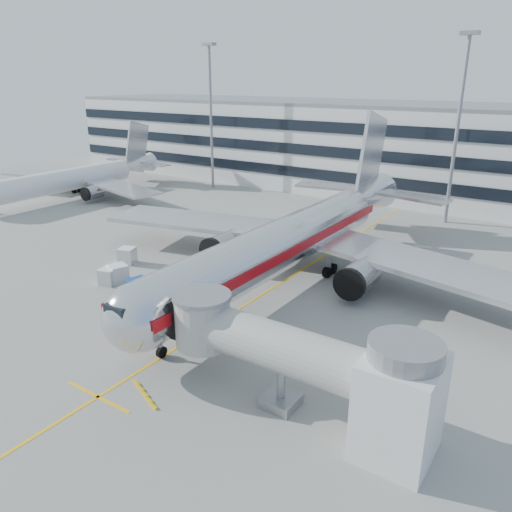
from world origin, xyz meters
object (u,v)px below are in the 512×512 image
Objects in this scene: main_jet at (294,238)px; belt_loader at (158,308)px; cargo_container_left at (108,276)px; baggage_tug at (141,294)px; cargo_container_front at (118,273)px; ramp_worker at (168,292)px; cargo_container_right at (127,255)px.

main_jet is 11.91× the size of belt_loader.
main_jet is 25.80× the size of cargo_container_left.
baggage_tug reaches higher than cargo_container_left.
cargo_container_left is at bearing -110.15° from cargo_container_front.
main_jet is at bearing 69.99° from belt_loader.
belt_loader is at bearing -89.25° from ramp_worker.
cargo_container_left is (-6.24, 1.48, -0.19)m from baggage_tug.
main_jet is at bearing 41.00° from cargo_container_left.
cargo_container_right is 5.56m from cargo_container_front.
ramp_worker reaches higher than cargo_container_left.
cargo_container_left is 7.77m from ramp_worker.
cargo_container_front is (3.45, -4.36, 0.03)m from cargo_container_right.
cargo_container_left is at bearing 158.26° from ramp_worker.
ramp_worker is at bearing -118.90° from main_jet.
belt_loader is at bearing -110.01° from main_jet.
main_jet reaches higher than cargo_container_front.
cargo_container_right is (-9.33, 6.82, -0.15)m from baggage_tug.
main_jet is 23.70× the size of cargo_container_right.
cargo_container_front reaches higher than ramp_worker.
ramp_worker is at bearing 3.76° from cargo_container_left.
main_jet is 14.49× the size of baggage_tug.
main_jet is at bearing 39.41° from cargo_container_front.
belt_loader is at bearing -12.71° from baggage_tug.
baggage_tug reaches higher than ramp_worker.
belt_loader is 2.40× the size of ramp_worker.
belt_loader reaches higher than cargo_container_front.
ramp_worker is at bearing -3.61° from cargo_container_front.
ramp_worker is (1.51, 1.99, -0.15)m from baggage_tug.
cargo_container_right is (-17.46, -7.15, -3.34)m from main_jet.
baggage_tug reaches higher than belt_loader.
baggage_tug is 1.97× the size of ramp_worker.
main_jet is 23.18× the size of cargo_container_front.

